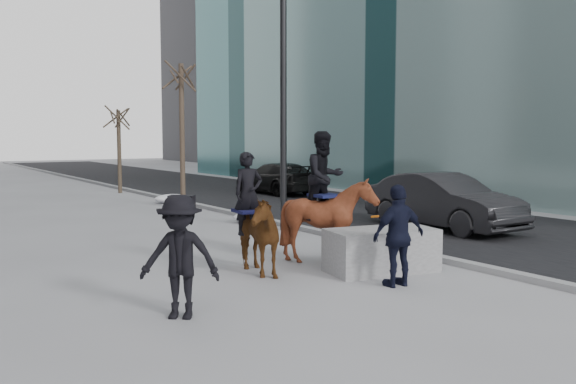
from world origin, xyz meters
TOP-DOWN VIEW (x-y plane):
  - ground at (0.00, 0.00)m, footprint 120.00×120.00m
  - road at (7.00, 10.00)m, footprint 8.00×90.00m
  - curb at (3.00, 10.00)m, footprint 0.25×90.00m
  - planter at (1.35, 0.02)m, footprint 2.20×1.41m
  - car_near at (6.39, 3.10)m, footprint 1.67×4.71m
  - car_far at (8.16, 14.52)m, footprint 2.06×4.83m
  - tree_near at (2.40, 11.66)m, footprint 1.20×1.20m
  - tree_far at (2.40, 18.69)m, footprint 1.20×1.20m
  - mounted_left at (-0.79, 1.22)m, footprint 0.97×1.83m
  - mounted_right at (0.96, 1.20)m, footprint 1.44×1.61m
  - feeder at (0.82, -0.99)m, footprint 1.06×0.90m
  - camera_crew at (-3.04, -0.64)m, footprint 1.29×1.22m
  - lamppost at (2.60, 5.27)m, footprint 0.25×1.35m
  - snow_piles at (2.70, 10.48)m, footprint 1.35×7.13m

SIDE VIEW (x-z plane):
  - ground at x=0.00m, z-range 0.00..0.00m
  - road at x=7.00m, z-range 0.00..0.01m
  - curb at x=3.00m, z-range 0.00..0.12m
  - snow_piles at x=2.70m, z-range 0.00..0.34m
  - planter at x=1.35m, z-range 0.00..0.82m
  - car_far at x=8.16m, z-range 0.00..1.39m
  - car_near at x=6.39m, z-range 0.00..1.55m
  - mounted_left at x=-0.79m, z-range -0.29..1.99m
  - feeder at x=0.82m, z-range 0.00..1.76m
  - camera_crew at x=-3.04m, z-range 0.01..1.76m
  - mounted_right at x=0.96m, z-range -0.26..2.41m
  - tree_far at x=2.40m, z-range 0.00..4.15m
  - tree_near at x=2.40m, z-range 0.00..5.68m
  - lamppost at x=2.60m, z-range 0.45..9.54m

